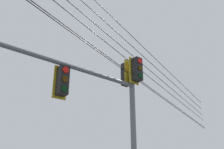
% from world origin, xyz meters
% --- Properties ---
extents(signal_mast_assembly, '(2.63, 5.25, 6.73)m').
position_xyz_m(signal_mast_assembly, '(-1.30, 0.02, 4.78)').
color(signal_mast_assembly, slate).
rests_on(signal_mast_assembly, ground).
extents(overhead_wire_span, '(12.49, 14.23, 2.07)m').
position_xyz_m(overhead_wire_span, '(-0.39, -1.43, 6.82)').
color(overhead_wire_span, black).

